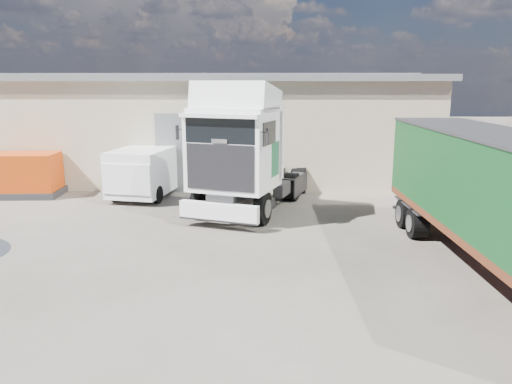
{
  "coord_description": "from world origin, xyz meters",
  "views": [
    {
      "loc": [
        1.39,
        -12.26,
        5.03
      ],
      "look_at": [
        0.8,
        3.0,
        1.61
      ],
      "focal_mm": 35.0,
      "sensor_mm": 36.0,
      "label": 1
    }
  ],
  "objects_px": {
    "box_trailer": "(496,190)",
    "orange_skip": "(25,178)",
    "tractor_unit": "(244,159)",
    "panel_van": "(150,170)"
  },
  "relations": [
    {
      "from": "box_trailer",
      "to": "panel_van",
      "type": "xyz_separation_m",
      "value": [
        -11.3,
        9.09,
        -1.16
      ]
    },
    {
      "from": "tractor_unit",
      "to": "panel_van",
      "type": "xyz_separation_m",
      "value": [
        -4.42,
        3.07,
        -1.0
      ]
    },
    {
      "from": "box_trailer",
      "to": "tractor_unit",
      "type": "bearing_deg",
      "value": 136.39
    },
    {
      "from": "panel_van",
      "to": "orange_skip",
      "type": "distance_m",
      "value": 5.5
    },
    {
      "from": "box_trailer",
      "to": "orange_skip",
      "type": "bearing_deg",
      "value": 150.72
    },
    {
      "from": "box_trailer",
      "to": "orange_skip",
      "type": "height_order",
      "value": "box_trailer"
    },
    {
      "from": "box_trailer",
      "to": "panel_van",
      "type": "bearing_deg",
      "value": 138.8
    },
    {
      "from": "orange_skip",
      "to": "panel_van",
      "type": "bearing_deg",
      "value": 2.3
    },
    {
      "from": "tractor_unit",
      "to": "orange_skip",
      "type": "xyz_separation_m",
      "value": [
        -9.88,
        2.48,
        -1.28
      ]
    },
    {
      "from": "box_trailer",
      "to": "orange_skip",
      "type": "relative_size",
      "value": 3.56
    }
  ]
}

